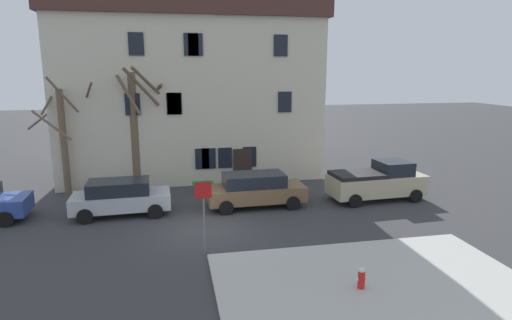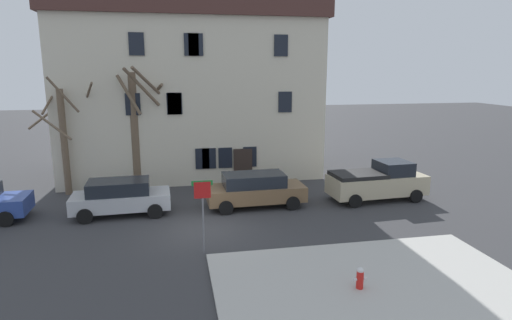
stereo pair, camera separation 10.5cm
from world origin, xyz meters
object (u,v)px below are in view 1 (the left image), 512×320
(tree_bare_mid, at_px, (136,125))
(fire_hydrant, at_px, (361,277))
(pickup_truck_beige, at_px, (378,181))
(street_sign_pole, at_px, (204,203))
(car_silver_wagon, at_px, (121,197))
(building_main, at_px, (191,80))
(tree_bare_near, at_px, (63,135))
(car_brown_wagon, at_px, (255,189))

(tree_bare_mid, height_order, fire_hydrant, tree_bare_mid)
(pickup_truck_beige, distance_m, street_sign_pole, 10.68)
(car_silver_wagon, relative_size, fire_hydrant, 6.61)
(car_silver_wagon, bearing_deg, building_main, 64.63)
(pickup_truck_beige, height_order, street_sign_pole, street_sign_pole)
(tree_bare_near, distance_m, car_brown_wagon, 10.68)
(fire_hydrant, bearing_deg, street_sign_pole, 140.53)
(car_brown_wagon, bearing_deg, pickup_truck_beige, -0.98)
(car_brown_wagon, height_order, fire_hydrant, car_brown_wagon)
(tree_bare_mid, distance_m, pickup_truck_beige, 13.44)
(tree_bare_near, height_order, pickup_truck_beige, tree_bare_near)
(building_main, xyz_separation_m, car_brown_wagon, (2.61, -7.98, -5.11))
(car_brown_wagon, relative_size, pickup_truck_beige, 0.95)
(car_silver_wagon, xyz_separation_m, pickup_truck_beige, (12.86, -0.12, 0.10))
(building_main, distance_m, car_brown_wagon, 9.83)
(building_main, relative_size, tree_bare_near, 2.53)
(car_brown_wagon, distance_m, pickup_truck_beige, 6.47)
(building_main, xyz_separation_m, tree_bare_mid, (-3.25, -3.47, -2.34))
(fire_hydrant, bearing_deg, building_main, 103.94)
(car_brown_wagon, xyz_separation_m, street_sign_pole, (-2.92, -5.11, 1.07))
(tree_bare_near, bearing_deg, building_main, 29.30)
(building_main, xyz_separation_m, car_silver_wagon, (-3.78, -7.97, -5.12))
(tree_bare_near, relative_size, fire_hydrant, 9.30)
(building_main, distance_m, tree_bare_mid, 5.30)
(fire_hydrant, bearing_deg, tree_bare_near, 130.89)
(tree_bare_near, distance_m, street_sign_pole, 11.42)
(car_silver_wagon, relative_size, pickup_truck_beige, 0.88)
(tree_bare_near, height_order, tree_bare_mid, tree_bare_mid)
(pickup_truck_beige, xyz_separation_m, fire_hydrant, (-4.91, -8.69, -0.50))
(car_silver_wagon, height_order, car_brown_wagon, car_brown_wagon)
(building_main, bearing_deg, car_silver_wagon, -115.37)
(street_sign_pole, bearing_deg, building_main, 88.65)
(building_main, bearing_deg, fire_hydrant, -76.06)
(building_main, bearing_deg, pickup_truck_beige, -41.70)
(tree_bare_mid, xyz_separation_m, pickup_truck_beige, (12.33, -4.62, -2.68))
(tree_bare_near, xyz_separation_m, tree_bare_mid, (3.72, 0.45, 0.39))
(tree_bare_mid, height_order, car_brown_wagon, tree_bare_mid)
(tree_bare_near, distance_m, car_silver_wagon, 5.69)
(tree_bare_mid, distance_m, fire_hydrant, 15.57)
(street_sign_pole, bearing_deg, pickup_truck_beige, 28.06)
(pickup_truck_beige, bearing_deg, street_sign_pole, -151.94)
(tree_bare_near, xyz_separation_m, fire_hydrant, (11.14, -12.86, -2.79))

